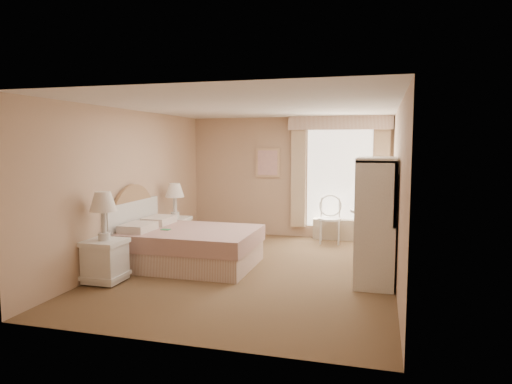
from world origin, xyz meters
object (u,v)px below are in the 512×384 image
(nightstand_near, at_px, (105,249))
(nightstand_far, at_px, (175,224))
(round_table, at_px, (372,225))
(bed, at_px, (186,245))
(cafe_chair, at_px, (330,215))
(armoire, at_px, (375,231))

(nightstand_near, height_order, nightstand_far, nightstand_near)
(nightstand_near, bearing_deg, round_table, 36.25)
(bed, distance_m, cafe_chair, 3.13)
(bed, xyz_separation_m, cafe_chair, (2.04, 2.36, 0.21))
(bed, bearing_deg, armoire, -1.91)
(nightstand_near, relative_size, armoire, 0.72)
(cafe_chair, distance_m, armoire, 2.62)
(nightstand_far, relative_size, round_table, 1.48)
(bed, relative_size, round_table, 2.57)
(nightstand_far, xyz_separation_m, round_table, (3.58, 0.35, 0.09))
(round_table, bearing_deg, nightstand_far, -174.43)
(round_table, relative_size, cafe_chair, 0.85)
(nightstand_far, relative_size, cafe_chair, 1.27)
(bed, xyz_separation_m, armoire, (2.94, -0.10, 0.40))
(round_table, bearing_deg, nightstand_near, -143.75)
(nightstand_near, xyz_separation_m, nightstand_far, (-0.00, 2.28, -0.03))
(bed, xyz_separation_m, nightstand_near, (-0.71, -1.15, 0.14))
(nightstand_near, height_order, cafe_chair, nightstand_near)
(nightstand_near, distance_m, nightstand_far, 2.28)
(bed, relative_size, nightstand_far, 1.73)
(bed, height_order, nightstand_far, bed)
(bed, distance_m, round_table, 3.23)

